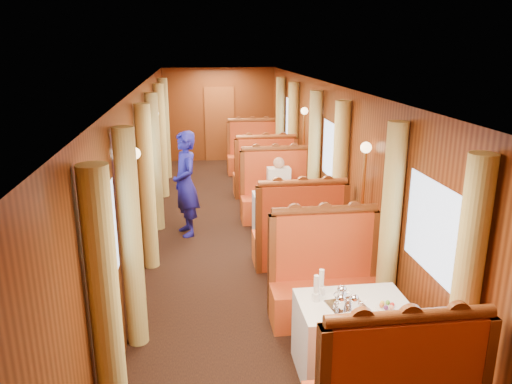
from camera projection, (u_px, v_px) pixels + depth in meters
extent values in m
cube|color=brown|center=(220.00, 124.00, 13.57)|extent=(0.80, 0.04, 2.00)
cube|color=white|center=(352.00, 337.00, 4.84)|extent=(1.05, 0.72, 0.75)
cube|color=#B42214|center=(405.00, 370.00, 3.60)|extent=(1.30, 0.12, 0.80)
cylinder|color=brown|center=(411.00, 316.00, 3.47)|extent=(1.23, 0.10, 0.10)
cube|color=#B42214|center=(326.00, 303.00, 5.79)|extent=(1.30, 0.55, 0.45)
cube|color=#B42214|center=(323.00, 246.00, 5.81)|extent=(1.30, 0.12, 0.80)
cylinder|color=brown|center=(325.00, 210.00, 5.69)|extent=(1.23, 0.10, 0.10)
cube|color=white|center=(286.00, 218.00, 8.17)|extent=(1.05, 0.72, 0.75)
cube|color=#B42214|center=(298.00, 249.00, 7.31)|extent=(1.30, 0.55, 0.45)
cube|color=#B42214|center=(302.00, 213.00, 6.92)|extent=(1.30, 0.12, 0.80)
cylinder|color=brown|center=(303.00, 183.00, 6.80)|extent=(1.23, 0.10, 0.10)
cube|color=#B42214|center=(277.00, 208.00, 9.11)|extent=(1.30, 0.55, 0.45)
cube|color=#B42214|center=(275.00, 172.00, 9.14)|extent=(1.30, 0.12, 0.80)
cylinder|color=brown|center=(275.00, 148.00, 9.01)|extent=(1.23, 0.10, 0.10)
cube|color=white|center=(259.00, 167.00, 11.49)|extent=(1.05, 0.72, 0.75)
cube|color=#B42214|center=(264.00, 184.00, 10.63)|extent=(1.30, 0.55, 0.45)
cube|color=#B42214|center=(266.00, 158.00, 10.25)|extent=(1.30, 0.12, 0.80)
cylinder|color=brown|center=(266.00, 137.00, 10.13)|extent=(1.23, 0.10, 0.10)
cube|color=#B42214|center=(254.00, 164.00, 12.44)|extent=(1.30, 0.55, 0.45)
cube|color=#B42214|center=(253.00, 138.00, 12.47)|extent=(1.30, 0.12, 0.80)
cylinder|color=brown|center=(253.00, 120.00, 12.34)|extent=(1.23, 0.10, 0.10)
cube|color=silver|center=(346.00, 305.00, 4.68)|extent=(0.38, 0.32, 0.01)
cylinder|color=white|center=(387.00, 308.00, 4.63)|extent=(0.21, 0.21, 0.01)
cylinder|color=white|center=(316.00, 297.00, 4.76)|extent=(0.08, 0.08, 0.08)
cylinder|color=white|center=(316.00, 284.00, 4.72)|extent=(0.05, 0.05, 0.18)
cylinder|color=white|center=(321.00, 291.00, 4.88)|extent=(0.08, 0.08, 0.08)
cylinder|color=white|center=(321.00, 278.00, 4.84)|extent=(0.05, 0.05, 0.18)
cylinder|color=silver|center=(287.00, 192.00, 8.03)|extent=(0.06, 0.06, 0.14)
cylinder|color=silver|center=(258.00, 148.00, 11.33)|extent=(0.06, 0.06, 0.14)
cylinder|color=#D1C46B|center=(107.00, 322.00, 3.62)|extent=(0.22, 0.22, 2.35)
cylinder|color=#D1C46B|center=(131.00, 241.00, 5.10)|extent=(0.22, 0.22, 2.35)
cylinder|color=#D1C46B|center=(465.00, 299.00, 3.94)|extent=(0.22, 0.22, 2.35)
cylinder|color=#D1C46B|center=(390.00, 229.00, 5.43)|extent=(0.22, 0.22, 2.35)
cylinder|color=#D1C46B|center=(147.00, 188.00, 6.94)|extent=(0.22, 0.22, 2.35)
cylinder|color=#D1C46B|center=(155.00, 163.00, 8.43)|extent=(0.22, 0.22, 2.35)
cylinder|color=#D1C46B|center=(339.00, 182.00, 7.27)|extent=(0.22, 0.22, 2.35)
cylinder|color=#D1C46B|center=(314.00, 158.00, 8.76)|extent=(0.22, 0.22, 2.35)
cylinder|color=#D1C46B|center=(161.00, 141.00, 10.27)|extent=(0.22, 0.22, 2.35)
cylinder|color=#D1C46B|center=(165.00, 129.00, 11.75)|extent=(0.22, 0.22, 2.35)
cylinder|color=#D1C46B|center=(293.00, 138.00, 10.60)|extent=(0.22, 0.22, 2.35)
cylinder|color=#D1C46B|center=(280.00, 127.00, 12.08)|extent=(0.22, 0.22, 2.35)
cylinder|color=#BF8C3F|center=(140.00, 230.00, 6.09)|extent=(0.04, 0.04, 1.85)
sphere|color=#FFD18C|center=(135.00, 153.00, 5.82)|extent=(0.14, 0.14, 0.14)
cylinder|color=#BF8C3F|center=(361.00, 220.00, 6.42)|extent=(0.04, 0.04, 1.85)
sphere|color=#FFD18C|center=(366.00, 148.00, 6.15)|extent=(0.14, 0.14, 0.14)
cylinder|color=#BF8C3F|center=(158.00, 164.00, 9.42)|extent=(0.04, 0.04, 1.85)
sphere|color=#FFD18C|center=(155.00, 113.00, 9.14)|extent=(0.14, 0.14, 0.14)
cylinder|color=#BF8C3F|center=(303.00, 160.00, 9.75)|extent=(0.04, 0.04, 1.85)
sphere|color=#FFD18C|center=(304.00, 111.00, 9.48)|extent=(0.14, 0.14, 0.14)
imported|color=navy|center=(186.00, 184.00, 8.25)|extent=(0.59, 0.74, 1.76)
cube|color=beige|center=(279.00, 183.00, 8.80)|extent=(0.40, 0.24, 0.55)
sphere|color=tan|center=(279.00, 163.00, 8.70)|extent=(0.20, 0.20, 0.20)
cube|color=beige|center=(280.00, 198.00, 8.71)|extent=(0.36, 0.30, 0.14)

